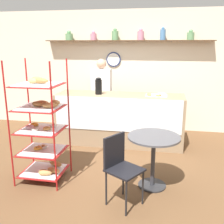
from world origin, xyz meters
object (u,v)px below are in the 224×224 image
Objects in this scene: person_worker at (102,94)px; cafe_chair at (120,163)px; pastry_rack at (42,128)px; cafe_table at (153,149)px; coffee_carafe at (99,86)px; donut_tray_counter at (157,95)px.

cafe_chair is (0.81, -2.55, -0.36)m from person_worker.
cafe_chair is at bearing -18.03° from pastry_rack.
cafe_chair reaches higher than cafe_table.
person_worker is 0.62m from coffee_carafe.
person_worker is 2.20× the size of cafe_table.
coffee_carafe is at bearing 74.41° from pastry_rack.
coffee_carafe is at bearing 52.58° from cafe_chair.
person_worker is at bearing 97.08° from coffee_carafe.
cafe_table is 1.87× the size of donut_tray_counter.
coffee_carafe reaches higher than cafe_table.
coffee_carafe is (0.45, 1.61, 0.36)m from pastry_rack.
pastry_rack is at bearing -133.72° from donut_tray_counter.
cafe_chair is 2.22m from coffee_carafe.
person_worker reaches higher than coffee_carafe.
donut_tray_counter is at bearing 90.32° from cafe_table.
cafe_table is at bearing 2.99° from pastry_rack.
person_worker reaches higher than donut_tray_counter.
donut_tray_counter reaches higher than cafe_chair.
donut_tray_counter reaches higher than cafe_table.
cafe_table is at bearing -59.82° from person_worker.
coffee_carafe reaches higher than donut_tray_counter.
pastry_rack is 4.40× the size of donut_tray_counter.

